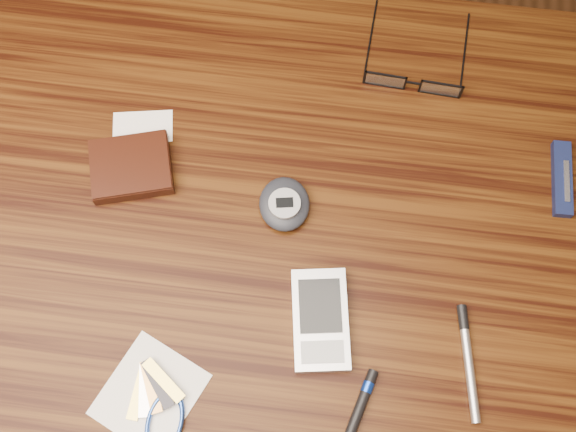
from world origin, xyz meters
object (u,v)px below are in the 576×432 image
at_px(desk, 242,249).
at_px(silver_pen, 467,353).
at_px(eyeglasses, 413,80).
at_px(pedometer, 284,204).
at_px(pocket_knife, 562,179).
at_px(wallet_and_card, 131,166).
at_px(pda_phone, 320,320).
at_px(notepad_keys, 157,407).

relative_size(desk, silver_pen, 7.77).
distance_m(eyeglasses, pedometer, 0.23).
height_order(eyeglasses, silver_pen, eyeglasses).
bearing_deg(pocket_knife, wallet_and_card, -174.39).
distance_m(pda_phone, pocket_knife, 0.34).
xyz_separation_m(pedometer, notepad_keys, (-0.11, -0.25, -0.01)).
distance_m(desk, silver_pen, 0.32).
height_order(pda_phone, silver_pen, pda_phone).
distance_m(pedometer, silver_pen, 0.27).
bearing_deg(eyeglasses, pda_phone, -104.48).
xyz_separation_m(desk, wallet_and_card, (-0.14, 0.05, 0.11)).
relative_size(wallet_and_card, pocket_knife, 1.43).
bearing_deg(pda_phone, desk, 137.05).
xyz_separation_m(pda_phone, pocket_knife, (0.27, 0.21, -0.00)).
height_order(desk, notepad_keys, notepad_keys).
bearing_deg(desk, eyeglasses, 47.79).
distance_m(wallet_and_card, eyeglasses, 0.37).
relative_size(eyeglasses, pda_phone, 1.09).
relative_size(wallet_and_card, notepad_keys, 1.02).
height_order(desk, pedometer, pedometer).
relative_size(pda_phone, pedometer, 1.57).
distance_m(desk, notepad_keys, 0.25).
relative_size(eyeglasses, notepad_keys, 1.00).
xyz_separation_m(eyeglasses, pedometer, (-0.14, -0.19, 0.00)).
bearing_deg(silver_pen, eyeglasses, 104.16).
distance_m(wallet_and_card, pda_phone, 0.29).
height_order(desk, wallet_and_card, wallet_and_card).
bearing_deg(eyeglasses, pocket_knife, -30.19).
xyz_separation_m(eyeglasses, notepad_keys, (-0.25, -0.43, -0.01)).
relative_size(pedometer, notepad_keys, 0.58).
distance_m(desk, wallet_and_card, 0.18).
relative_size(wallet_and_card, eyeglasses, 1.03).
bearing_deg(pda_phone, eyeglasses, 75.52).
distance_m(desk, pda_phone, 0.19).
xyz_separation_m(wallet_and_card, silver_pen, (0.41, -0.17, -0.01)).
bearing_deg(pocket_knife, notepad_keys, -143.26).
xyz_separation_m(desk, pocket_knife, (0.38, 0.10, 0.11)).
xyz_separation_m(pedometer, silver_pen, (0.22, -0.15, -0.01)).
xyz_separation_m(wallet_and_card, pocket_knife, (0.52, 0.05, -0.00)).
xyz_separation_m(desk, notepad_keys, (-0.05, -0.22, 0.11)).
relative_size(pda_phone, pocket_knife, 1.28).
bearing_deg(pda_phone, notepad_keys, -144.73).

